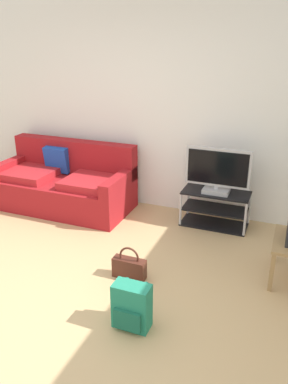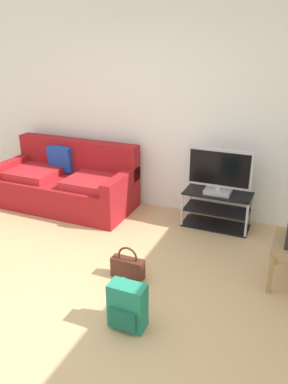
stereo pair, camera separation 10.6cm
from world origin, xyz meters
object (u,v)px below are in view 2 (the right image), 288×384
at_px(couch, 68,183).
at_px(flat_tv, 219,172).
at_px(handbag, 128,267).
at_px(backpack, 127,306).
at_px(tv_stand, 217,210).

xyz_separation_m(couch, flat_tv, (2.06, 0.15, 0.40)).
height_order(couch, handbag, couch).
height_order(flat_tv, handbag, flat_tv).
xyz_separation_m(flat_tv, backpack, (-0.23, -2.05, -0.53)).
bearing_deg(flat_tv, backpack, -96.45).
bearing_deg(backpack, handbag, 127.93).
height_order(backpack, handbag, backpack).
xyz_separation_m(couch, handbag, (1.53, -1.28, -0.21)).
distance_m(tv_stand, backpack, 2.09).
relative_size(couch, backpack, 4.72).
xyz_separation_m(flat_tv, handbag, (-0.53, -1.43, -0.60)).
xyz_separation_m(couch, backpack, (1.83, -1.90, -0.13)).
bearing_deg(handbag, couch, 140.23).
bearing_deg(flat_tv, couch, -175.83).
bearing_deg(flat_tv, tv_stand, 90.00).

